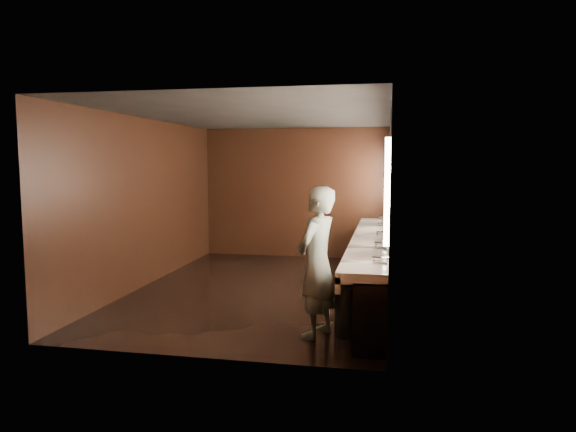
% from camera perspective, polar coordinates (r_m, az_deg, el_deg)
% --- Properties ---
extents(floor, '(6.00, 6.00, 0.00)m').
position_cam_1_polar(floor, '(8.48, -2.83, -8.11)').
color(floor, black).
rests_on(floor, ground).
extents(ceiling, '(4.00, 6.00, 0.02)m').
position_cam_1_polar(ceiling, '(8.25, -2.94, 11.10)').
color(ceiling, '#2D2D2B').
rests_on(ceiling, wall_back).
extents(wall_back, '(4.00, 0.02, 2.80)m').
position_cam_1_polar(wall_back, '(11.18, 0.81, 2.58)').
color(wall_back, black).
rests_on(wall_back, floor).
extents(wall_front, '(4.00, 0.02, 2.80)m').
position_cam_1_polar(wall_front, '(5.40, -10.55, -1.19)').
color(wall_front, black).
rests_on(wall_front, floor).
extents(wall_left, '(0.02, 6.00, 2.80)m').
position_cam_1_polar(wall_left, '(8.94, -15.43, 1.51)').
color(wall_left, black).
rests_on(wall_left, floor).
extents(wall_right, '(0.02, 6.00, 2.80)m').
position_cam_1_polar(wall_right, '(8.01, 11.15, 1.12)').
color(wall_right, black).
rests_on(wall_right, floor).
extents(sink_counter, '(0.55, 5.40, 1.01)m').
position_cam_1_polar(sink_counter, '(8.13, 9.56, -5.21)').
color(sink_counter, black).
rests_on(sink_counter, floor).
extents(mirror_band, '(0.06, 5.03, 1.15)m').
position_cam_1_polar(mirror_band, '(7.99, 11.06, 3.62)').
color(mirror_band, '#FAE0C7').
rests_on(mirror_band, wall_right).
extents(person, '(0.63, 0.76, 1.79)m').
position_cam_1_polar(person, '(6.08, 3.24, -5.13)').
color(person, '#83B0C4').
rests_on(person, floor).
extents(trash_bin, '(0.50, 0.50, 0.62)m').
position_cam_1_polar(trash_bin, '(6.26, 7.02, -10.34)').
color(trash_bin, black).
rests_on(trash_bin, floor).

